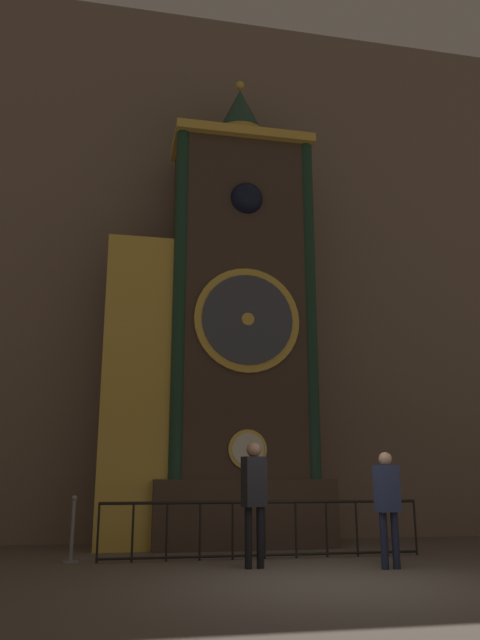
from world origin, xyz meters
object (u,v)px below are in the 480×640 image
at_px(visitor_near, 254,490).
at_px(visitor_far, 387,498).
at_px(stanchion_post, 72,540).
at_px(clock_tower, 221,335).

height_order(visitor_near, visitor_far, visitor_near).
height_order(visitor_far, stanchion_post, visitor_far).
height_order(visitor_near, stanchion_post, visitor_near).
distance_m(clock_tower, stanchion_post, 4.98).
distance_m(visitor_far, stanchion_post, 4.97).
distance_m(clock_tower, visitor_near, 4.27).
relative_size(visitor_near, visitor_far, 1.09).
distance_m(visitor_near, visitor_far, 1.99).
relative_size(clock_tower, stanchion_post, 10.08).
bearing_deg(stanchion_post, clock_tower, 32.78).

